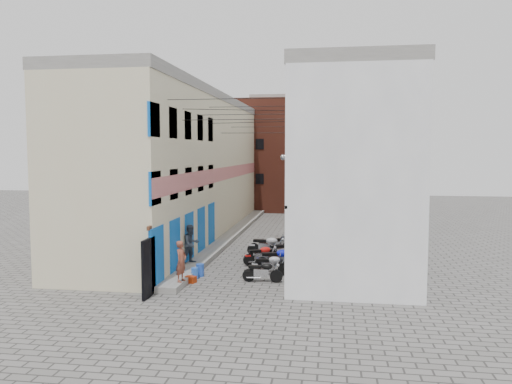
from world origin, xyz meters
The scene contains 21 objects.
ground centered at (0.00, 0.00, 0.00)m, with size 90.00×90.00×0.00m, color #5C5A57.
plinth centered at (-2.05, 13.00, 0.12)m, with size 0.90×26.00×0.25m, color slate.
building_left centered at (-4.98, 12.95, 4.50)m, with size 5.10×27.00×9.00m.
building_right centered at (5.00, 13.00, 4.51)m, with size 5.94×26.00×9.00m.
building_far_brick_left centered at (-2.00, 28.00, 5.00)m, with size 6.00×6.00×10.00m, color maroon.
building_far_brick_right centered at (3.00, 30.00, 4.00)m, with size 5.00×6.00×8.00m, color maroon.
building_far_concrete centered at (0.00, 34.00, 5.50)m, with size 8.00×5.00×11.00m, color slate.
far_shopfront centered at (0.00, 25.20, 1.20)m, with size 2.00×0.30×2.40m, color black.
overhead_wires centered at (0.00, 7.64, 7.12)m, with size 5.80×13.02×1.32m.
motorcycle_a centered at (1.37, 2.30, 0.49)m, with size 0.53×1.68×0.97m, color black, non-canonical shape.
motorcycle_b centered at (1.55, 3.47, 0.51)m, with size 0.56×1.77×1.02m, color #A5A6AA, non-canonical shape.
motorcycle_c centered at (1.81, 4.21, 0.61)m, with size 0.67×2.11×1.22m, color #0C15B8, non-canonical shape.
motorcycle_d centered at (0.90, 5.39, 0.52)m, with size 0.57×1.81×1.05m, color red, non-canonical shape.
motorcycle_e centered at (1.90, 6.27, 0.60)m, with size 0.65×2.07×1.20m, color black, non-canonical shape.
motorcycle_f centered at (0.95, 7.26, 0.62)m, with size 0.67×2.13×1.23m, color #A1A2A6, non-canonical shape.
motorcycle_g centered at (1.54, 8.48, 0.54)m, with size 0.59×1.85×1.07m, color black, non-canonical shape.
person_a centered at (-1.70, 1.00, 1.07)m, with size 0.59×0.39×1.63m, color brown.
person_b centered at (-2.23, 4.26, 1.14)m, with size 0.87×0.67×1.78m, color #374252.
water_jug_near centered at (-1.55, 2.42, 0.23)m, with size 0.30×0.30×0.47m, color blue.
water_jug_far centered at (-1.43, 2.85, 0.27)m, with size 0.35×0.35×0.54m, color blue.
red_crate centered at (-1.55, 1.77, 0.13)m, with size 0.43×0.32×0.27m, color #9F2C0B.
Camera 1 is at (4.14, -17.77, 5.42)m, focal length 35.00 mm.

